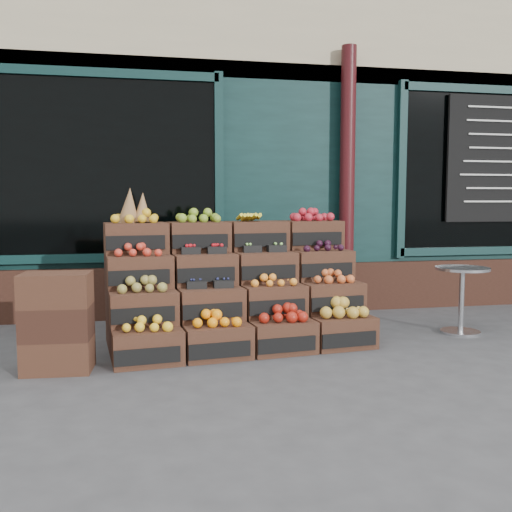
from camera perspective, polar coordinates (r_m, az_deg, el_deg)
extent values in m
plane|color=#404043|center=(4.91, 3.98, -10.67)|extent=(60.00, 60.00, 0.00)
cube|color=black|center=(9.88, -4.13, 11.53)|extent=(12.00, 6.00, 4.80)
cube|color=black|center=(6.91, -0.93, 6.63)|extent=(12.00, 0.12, 3.00)
cube|color=black|center=(6.92, -0.81, -3.34)|extent=(12.00, 0.18, 0.60)
cube|color=black|center=(6.74, -14.48, 8.61)|extent=(2.40, 0.06, 2.00)
cube|color=black|center=(8.08, 22.32, 7.84)|extent=(2.40, 0.06, 2.00)
cylinder|color=#390D10|center=(7.04, 9.10, 7.36)|extent=(0.18, 0.18, 3.20)
cube|color=black|center=(8.02, 22.68, 8.92)|extent=(1.30, 0.04, 1.60)
cube|color=#412519|center=(4.95, -10.83, -8.86)|extent=(0.62, 0.46, 0.29)
cube|color=black|center=(4.75, -10.50, -9.83)|extent=(0.53, 0.08, 0.13)
cube|color=yellow|center=(4.91, -10.87, -6.69)|extent=(0.50, 0.35, 0.09)
cube|color=#412519|center=(5.06, -3.96, -8.48)|extent=(0.62, 0.46, 0.29)
cube|color=black|center=(4.86, -3.34, -9.40)|extent=(0.53, 0.08, 0.13)
cube|color=orange|center=(5.01, -3.97, -6.30)|extent=(0.50, 0.35, 0.10)
cube|color=#412519|center=(5.23, 2.54, -8.00)|extent=(0.62, 0.46, 0.29)
cube|color=black|center=(5.04, 3.39, -8.86)|extent=(0.53, 0.08, 0.13)
cube|color=maroon|center=(5.19, 2.55, -5.85)|extent=(0.50, 0.35, 0.11)
cube|color=#412519|center=(5.46, 8.53, -7.47)|extent=(0.62, 0.46, 0.29)
cube|color=black|center=(5.28, 9.57, -8.26)|extent=(0.53, 0.08, 0.13)
cube|color=gold|center=(5.42, 8.57, -5.28)|extent=(0.50, 0.35, 0.14)
cube|color=#412519|center=(5.13, -11.22, -5.05)|extent=(0.62, 0.46, 0.29)
cube|color=black|center=(4.93, -10.93, -5.83)|extent=(0.53, 0.08, 0.13)
cube|color=olive|center=(5.10, -11.26, -2.90)|extent=(0.50, 0.35, 0.10)
cube|color=#412519|center=(5.23, -4.62, -4.76)|extent=(0.62, 0.46, 0.29)
cube|color=black|center=(5.03, -4.06, -5.51)|extent=(0.53, 0.08, 0.13)
cube|color=#1F234F|center=(5.20, -4.64, -3.00)|extent=(0.50, 0.35, 0.03)
cube|color=#412519|center=(5.40, 1.64, -4.42)|extent=(0.62, 0.46, 0.29)
cube|color=black|center=(5.20, 2.43, -5.13)|extent=(0.53, 0.08, 0.13)
cube|color=orange|center=(5.37, 1.65, -2.48)|extent=(0.50, 0.35, 0.08)
cube|color=#412519|center=(5.62, 7.47, -4.06)|extent=(0.62, 0.46, 0.29)
cube|color=black|center=(5.44, 8.43, -4.72)|extent=(0.53, 0.08, 0.13)
cube|color=#C5582A|center=(5.59, 7.49, -2.12)|extent=(0.50, 0.35, 0.09)
cube|color=#412519|center=(5.33, -11.58, -1.51)|extent=(0.62, 0.46, 0.29)
cube|color=black|center=(5.12, -11.32, -2.11)|extent=(0.53, 0.08, 0.13)
cube|color=red|center=(5.31, -11.62, 0.51)|extent=(0.50, 0.35, 0.09)
cube|color=#412519|center=(5.42, -5.24, -1.29)|extent=(0.62, 0.46, 0.29)
cube|color=black|center=(5.22, -4.72, -1.88)|extent=(0.53, 0.08, 0.13)
cube|color=#B11118|center=(5.41, -5.25, 0.44)|extent=(0.50, 0.35, 0.04)
cube|color=#412519|center=(5.58, 0.82, -1.07)|extent=(0.62, 0.46, 0.29)
cube|color=black|center=(5.39, 1.54, -1.63)|extent=(0.53, 0.08, 0.13)
cube|color=#8ED35D|center=(5.57, 0.82, 0.58)|extent=(0.50, 0.35, 0.03)
cube|color=#412519|center=(5.80, 6.47, -0.86)|extent=(0.62, 0.46, 0.29)
cube|color=black|center=(5.61, 7.36, -1.38)|extent=(0.53, 0.08, 0.13)
cube|color=black|center=(5.78, 6.49, 0.94)|extent=(0.50, 0.35, 0.07)
cube|color=#412519|center=(5.54, -11.91, 1.77)|extent=(0.62, 0.46, 0.29)
cube|color=black|center=(5.33, -11.67, 1.32)|extent=(0.53, 0.08, 0.13)
cube|color=gold|center=(5.53, -11.95, 3.78)|extent=(0.50, 0.35, 0.10)
cube|color=#412519|center=(5.64, -5.80, 1.93)|extent=(0.62, 0.46, 0.29)
cube|color=black|center=(5.43, -5.33, 1.49)|extent=(0.53, 0.08, 0.13)
cube|color=olive|center=(5.63, -5.82, 3.90)|extent=(0.50, 0.35, 0.10)
cube|color=#412519|center=(5.79, 0.05, 2.05)|extent=(0.62, 0.46, 0.29)
cube|color=black|center=(5.59, 0.72, 1.63)|extent=(0.53, 0.08, 0.13)
cube|color=yellow|center=(5.78, 0.05, 3.93)|extent=(0.50, 0.35, 0.09)
cube|color=#412519|center=(6.00, 5.54, 2.15)|extent=(0.62, 0.46, 0.29)
cube|color=black|center=(5.81, 6.37, 1.74)|extent=(0.53, 0.08, 0.13)
cube|color=#B01F2D|center=(5.99, 5.56, 4.00)|extent=(0.50, 0.35, 0.10)
cube|color=black|center=(5.36, -1.43, -7.65)|extent=(2.42, 0.66, 0.29)
cube|color=black|center=(5.56, -2.15, -5.64)|extent=(2.42, 0.66, 0.58)
cube|color=black|center=(5.77, -2.81, -3.77)|extent=(2.42, 0.66, 0.87)
cone|color=olive|center=(5.53, -12.56, 4.99)|extent=(0.20, 0.20, 0.33)
cone|color=olive|center=(5.58, -11.28, 4.79)|extent=(0.18, 0.18, 0.29)
cube|color=#412519|center=(4.92, -19.16, -9.31)|extent=(0.56, 0.41, 0.27)
cube|color=black|center=(4.86, -19.26, -6.28)|extent=(0.56, 0.41, 0.27)
cube|color=#412519|center=(4.82, -19.36, -3.18)|extent=(0.56, 0.41, 0.27)
cylinder|color=#BABDC2|center=(6.33, 19.75, -7.15)|extent=(0.40, 0.40, 0.03)
cylinder|color=#BABDC2|center=(6.27, 19.84, -4.26)|extent=(0.05, 0.05, 0.66)
cylinder|color=#BABDC2|center=(6.22, 19.95, -1.19)|extent=(0.55, 0.55, 0.03)
imported|color=#18551A|center=(7.45, -14.38, 3.32)|extent=(0.93, 0.75, 2.20)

